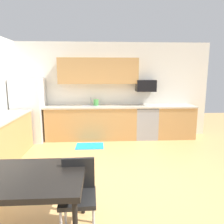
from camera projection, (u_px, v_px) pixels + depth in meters
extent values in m
plane|color=tan|center=(115.00, 176.00, 3.79)|extent=(12.00, 12.00, 0.00)
cube|color=white|center=(109.00, 90.00, 6.16)|extent=(5.80, 0.10, 2.70)
cube|color=tan|center=(91.00, 123.00, 5.94)|extent=(2.48, 0.60, 0.90)
cube|color=tan|center=(174.00, 122.00, 6.07)|extent=(1.07, 0.60, 0.90)
cube|color=tan|center=(2.00, 141.00, 4.37)|extent=(0.60, 2.00, 0.90)
cube|color=beige|center=(109.00, 107.00, 5.89)|extent=(4.80, 0.64, 0.04)
cube|color=beige|center=(0.00, 119.00, 4.29)|extent=(0.64, 2.00, 0.04)
cube|color=tan|center=(98.00, 71.00, 5.82)|extent=(2.20, 0.34, 0.70)
cube|color=white|center=(29.00, 110.00, 5.70)|extent=(0.76, 0.70, 1.71)
cube|color=#999BA0|center=(145.00, 123.00, 6.03)|extent=(0.60, 0.60, 0.88)
cube|color=black|center=(146.00, 107.00, 5.95)|extent=(0.60, 0.60, 0.03)
cube|color=black|center=(146.00, 86.00, 5.94)|extent=(0.54, 0.36, 0.32)
cube|color=#A5A8AD|center=(91.00, 108.00, 5.87)|extent=(0.48, 0.40, 0.14)
cylinder|color=#B2B5BA|center=(91.00, 102.00, 6.02)|extent=(0.02, 0.02, 0.24)
cube|color=black|center=(19.00, 178.00, 2.26)|extent=(1.40, 0.90, 0.06)
cylinder|color=black|center=(82.00, 189.00, 2.74)|extent=(0.05, 0.05, 0.69)
cube|color=black|center=(78.00, 198.00, 2.36)|extent=(0.41, 0.41, 0.05)
cube|color=black|center=(78.00, 174.00, 2.50)|extent=(0.38, 0.05, 0.40)
cylinder|color=#B2B2B7|center=(65.00, 209.00, 2.55)|extent=(0.03, 0.03, 0.42)
cylinder|color=#B2B2B7|center=(93.00, 207.00, 2.58)|extent=(0.03, 0.03, 0.42)
cube|color=#198CBF|center=(90.00, 146.00, 5.38)|extent=(0.70, 0.50, 0.01)
cylinder|color=#4CA54C|center=(96.00, 103.00, 5.90)|extent=(0.14, 0.14, 0.20)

